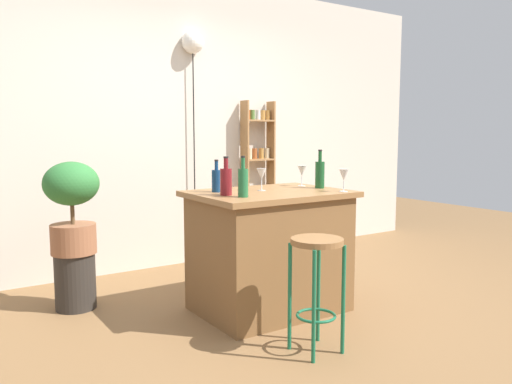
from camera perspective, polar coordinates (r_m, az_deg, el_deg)
name	(u,v)px	position (r m, az deg, el deg)	size (l,w,h in m)	color
ground	(293,321)	(3.71, 4.18, -14.16)	(12.00, 12.00, 0.00)	brown
back_wall	(173,124)	(5.15, -9.19, 7.52)	(6.40, 0.10, 2.80)	beige
kitchen_counter	(269,251)	(3.81, 1.46, -6.52)	(1.11, 0.81, 0.89)	brown
bar_stool	(317,269)	(3.10, 6.76, -8.50)	(0.31, 0.31, 0.69)	#196642
spice_shelf	(258,181)	(5.49, 0.23, 1.24)	(0.35, 0.15, 1.64)	#9E7042
plant_stool	(75,281)	(4.12, -19.45, -9.30)	(0.30, 0.30, 0.42)	#2D2823
potted_plant	(72,202)	(4.00, -19.78, -1.07)	(0.40, 0.36, 0.68)	#935B3D
bottle_vinegar	(243,182)	(3.38, -1.45, 1.15)	(0.07, 0.07, 0.27)	#236638
bottle_olive_oil	(217,180)	(3.68, -4.41, 1.35)	(0.07, 0.07, 0.23)	navy
bottle_sauce_amber	(226,181)	(3.49, -3.35, 1.26)	(0.08, 0.08, 0.26)	maroon
bottle_spirits_clear	(320,174)	(3.95, 7.11, 2.03)	(0.07, 0.07, 0.30)	#194C23
wine_glass_left	(262,175)	(3.75, 0.62, 1.92)	(0.07, 0.07, 0.16)	silver
wine_glass_center	(344,176)	(3.74, 9.74, 1.81)	(0.07, 0.07, 0.16)	silver
wine_glass_right	(302,171)	(4.09, 5.12, 2.30)	(0.07, 0.07, 0.16)	silver
pendant_globe_light	(193,45)	(5.19, -7.05, 15.87)	(0.22, 0.22, 2.29)	black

